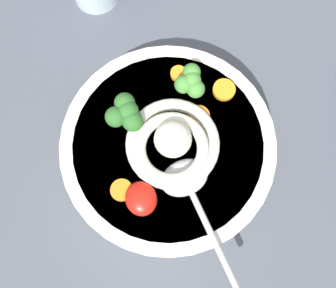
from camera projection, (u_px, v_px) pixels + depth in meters
The scene contains 11 objects.
table_slab at pixel (159, 190), 52.19cm from camera, with size 139.93×139.93×3.54cm, color #474C56.
soup_bowl at pixel (168, 150), 48.40cm from camera, with size 27.61×27.61×6.44cm.
noodle_pile at pixel (172, 144), 43.71cm from camera, with size 12.95×12.69×5.20cm.
soup_spoon at pixel (189, 188), 43.25cm from camera, with size 17.27×6.09×1.60cm.
chili_sauce_dollop at pixel (141, 199), 42.79cm from camera, with size 4.22×3.80×1.90cm, color #B2190F.
broccoli_floret_near_spoon at pixel (191, 82), 44.99cm from camera, with size 4.54×3.90×3.59cm.
broccoli_floret_front at pixel (124, 114), 43.69cm from camera, with size 5.09×4.38×4.02cm.
carrot_slice_left at pixel (178, 74), 47.26cm from camera, with size 2.13×2.13×0.77cm, color orange.
carrot_slice_rear at pixel (224, 90), 46.77cm from camera, with size 2.95×2.95×0.69cm, color orange.
carrot_slice_extra_a at pixel (122, 190), 43.75cm from camera, with size 2.76×2.76×0.47cm, color orange.
carrot_slice_far at pixel (199, 116), 45.90cm from camera, with size 2.81×2.81×0.68cm, color orange.
Camera 1 is at (6.04, -1.24, 54.03)cm, focal length 38.37 mm.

